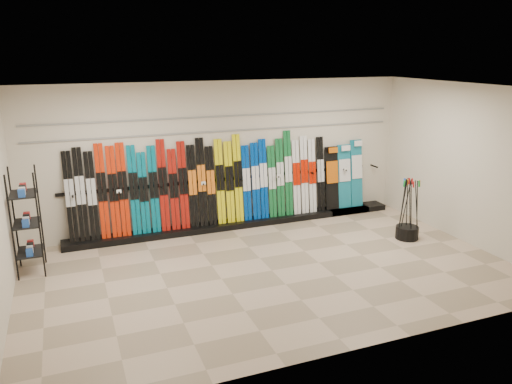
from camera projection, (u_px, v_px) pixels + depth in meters
name	position (u px, v px, depth m)	size (l,w,h in m)	color
floor	(272.00, 270.00, 8.40)	(8.00, 8.00, 0.00)	gray
back_wall	(225.00, 155.00, 10.22)	(8.00, 8.00, 0.00)	beige
right_wall	(468.00, 165.00, 9.38)	(5.00, 5.00, 0.00)	beige
ceiling	(274.00, 89.00, 7.57)	(8.00, 8.00, 0.00)	silver
ski_rack_base	(239.00, 223.00, 10.50)	(8.00, 0.40, 0.12)	black
skis	(205.00, 184.00, 10.07)	(5.37, 0.26, 1.82)	black
snowboards	(344.00, 176.00, 11.24)	(0.95, 0.23, 1.51)	black
accessory_rack	(27.00, 222.00, 8.14)	(0.40, 0.60, 1.75)	black
pole_bin	(407.00, 232.00, 9.79)	(0.44, 0.44, 0.25)	black
ski_poles	(408.00, 209.00, 9.65)	(0.38, 0.38, 1.18)	black
slatwall_rail_0	(225.00, 131.00, 10.07)	(7.60, 0.02, 0.03)	gray
slatwall_rail_1	(224.00, 116.00, 9.99)	(7.60, 0.02, 0.03)	gray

